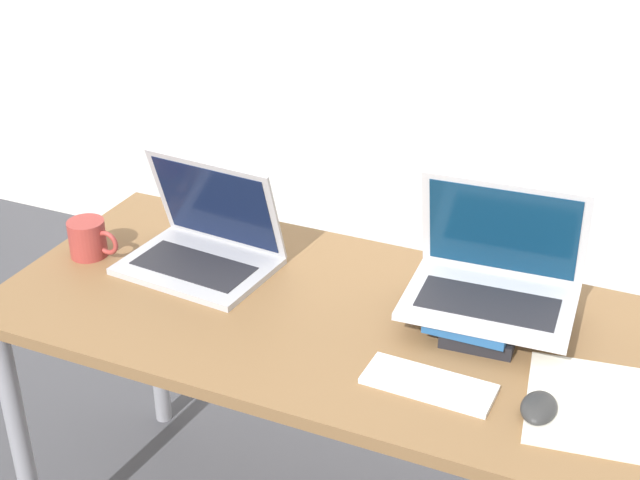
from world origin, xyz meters
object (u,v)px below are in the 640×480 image
object	(u,v)px
mouse	(539,408)
laptop_left	(204,245)
laptop_on_books	(494,278)
mug	(89,239)
notepad	(590,405)
book_stack	(481,315)
wireless_keyboard	(429,384)

from	to	relation	value
mouse	laptop_left	bearing A→B (deg)	164.30
laptop_on_books	mug	distance (m)	1.00
mouse	notepad	distance (m)	0.11
book_stack	wireless_keyboard	bearing A→B (deg)	-98.38
laptop_on_books	notepad	size ratio (longest dim) A/B	1.19
laptop_on_books	mug	world-z (taller)	laptop_on_books
mouse	mug	bearing A→B (deg)	171.82
mouse	notepad	xyz separation A→B (m)	(0.09, 0.06, -0.01)
wireless_keyboard	book_stack	bearing A→B (deg)	81.62
laptop_left	laptop_on_books	size ratio (longest dim) A/B	1.00
laptop_left	notepad	xyz separation A→B (m)	(0.96, -0.18, -0.05)
laptop_left	notepad	bearing A→B (deg)	-10.76
laptop_on_books	mug	xyz separation A→B (m)	(-0.99, -0.12, -0.06)
mouse	mug	size ratio (longest dim) A/B	0.74
laptop_on_books	book_stack	bearing A→B (deg)	-110.39
mouse	notepad	world-z (taller)	mouse
wireless_keyboard	mug	distance (m)	0.96
wireless_keyboard	mug	xyz separation A→B (m)	(-0.94, 0.17, 0.04)
mug	book_stack	bearing A→B (deg)	4.91
laptop_on_books	wireless_keyboard	world-z (taller)	laptop_on_books
laptop_on_books	laptop_left	bearing A→B (deg)	-176.94
laptop_left	wireless_keyboard	distance (m)	0.70
mouse	laptop_on_books	bearing A→B (deg)	120.52
laptop_left	mug	bearing A→B (deg)	-164.48
book_stack	mug	xyz separation A→B (m)	(-0.98, -0.08, 0.02)
book_stack	mouse	distance (m)	0.31
notepad	laptop_on_books	bearing A→B (deg)	139.07
mouse	wireless_keyboard	bearing A→B (deg)	-179.60
laptop_left	wireless_keyboard	bearing A→B (deg)	-20.60
mouse	notepad	size ratio (longest dim) A/B	0.32
laptop_left	laptop_on_books	world-z (taller)	laptop_on_books
laptop_left	mug	xyz separation A→B (m)	(-0.29, -0.08, -0.00)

